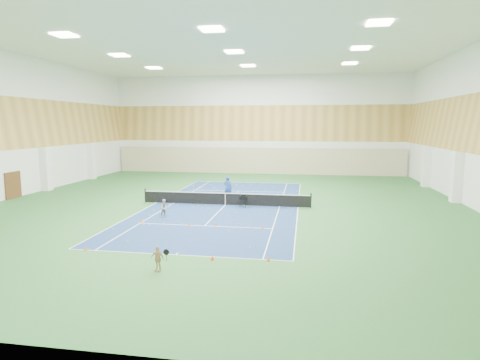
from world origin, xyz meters
name	(u,v)px	position (x,y,z in m)	size (l,w,h in m)	color
ground	(225,205)	(0.00, 0.00, 0.00)	(40.00, 40.00, 0.00)	#295F2C
room_shell	(225,126)	(0.00, 0.00, 6.00)	(36.00, 40.00, 12.00)	white
wood_cladding	(225,98)	(0.00, 0.00, 8.00)	(36.00, 40.00, 8.00)	tan
ceiling_light_grid	(224,43)	(0.00, 0.00, 11.92)	(21.40, 25.40, 0.06)	white
court_surface	(225,205)	(0.00, 0.00, 0.01)	(10.97, 23.77, 0.01)	navy
tennis_balls_scatter	(225,204)	(0.00, 0.00, 0.05)	(10.57, 22.77, 0.07)	#CAF029
tennis_net	(225,198)	(0.00, 0.00, 0.55)	(12.80, 0.10, 1.10)	black
back_curtain	(257,161)	(0.00, 19.75, 1.60)	(35.40, 0.16, 3.20)	#C6B793
door_left_b	(13,185)	(-17.92, 0.00, 1.10)	(0.08, 1.80, 2.20)	#593319
coach	(228,188)	(-0.27, 2.48, 0.94)	(0.69, 0.45, 1.89)	#204395
child_court	(165,208)	(-3.20, -4.50, 0.60)	(0.58, 0.45, 1.20)	gray
child_apron	(158,258)	(-0.10, -13.96, 0.54)	(0.63, 0.26, 1.08)	tan
ball_cart	(243,201)	(1.47, -0.60, 0.44)	(0.50, 0.50, 0.87)	black
cone_svc_a	(142,221)	(-4.05, -6.22, 0.11)	(0.20, 0.20, 0.22)	orange
cone_svc_b	(189,224)	(-0.90, -6.55, 0.10)	(0.18, 0.18, 0.19)	orange
cone_svc_c	(216,224)	(0.68, -6.23, 0.10)	(0.17, 0.17, 0.19)	#DB480B
cone_svc_d	(262,227)	(3.52, -6.51, 0.09)	(0.17, 0.17, 0.19)	#FF520D
cone_base_a	(86,249)	(-4.55, -11.93, 0.10)	(0.17, 0.17, 0.19)	#D5650B
cone_base_b	(159,253)	(-0.77, -12.02, 0.10)	(0.19, 0.19, 0.21)	#F04C0C
cone_base_c	(212,258)	(1.86, -12.31, 0.11)	(0.19, 0.19, 0.21)	#DD410B
cone_base_d	(268,259)	(4.37, -12.02, 0.11)	(0.20, 0.20, 0.22)	orange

